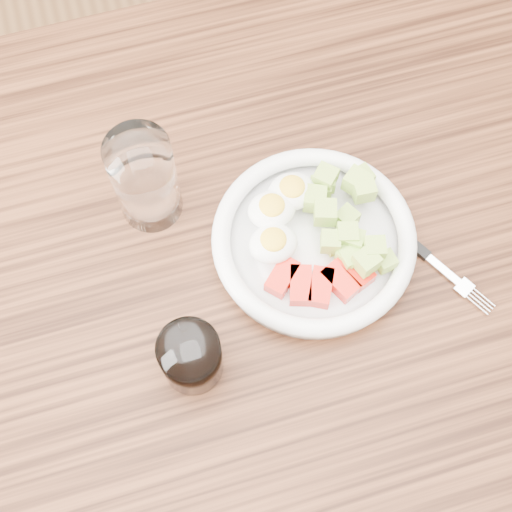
{
  "coord_description": "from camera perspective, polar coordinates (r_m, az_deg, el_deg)",
  "views": [
    {
      "loc": [
        -0.1,
        -0.3,
        1.58
      ],
      "look_at": [
        -0.01,
        0.01,
        0.8
      ],
      "focal_mm": 50.0,
      "sensor_mm": 36.0,
      "label": 1
    }
  ],
  "objects": [
    {
      "name": "dining_table",
      "position": [
        0.97,
        0.74,
        -3.37
      ],
      "size": [
        1.5,
        0.9,
        0.77
      ],
      "color": "brown",
      "rests_on": "ground"
    },
    {
      "name": "water_glass",
      "position": [
        0.86,
        -8.88,
        6.1
      ],
      "size": [
        0.08,
        0.08,
        0.14
      ],
      "primitive_type": "cylinder",
      "color": "white",
      "rests_on": "dining_table"
    },
    {
      "name": "fork",
      "position": [
        0.9,
        12.65,
        0.73
      ],
      "size": [
        0.1,
        0.17,
        0.01
      ],
      "color": "black",
      "rests_on": "dining_table"
    },
    {
      "name": "coffee_glass",
      "position": [
        0.8,
        -5.23,
        -8.07
      ],
      "size": [
        0.07,
        0.07,
        0.08
      ],
      "color": "white",
      "rests_on": "dining_table"
    },
    {
      "name": "ground",
      "position": [
        1.61,
        0.45,
        -11.27
      ],
      "size": [
        4.0,
        4.0,
        0.0
      ],
      "primitive_type": "plane",
      "color": "brown",
      "rests_on": "ground"
    },
    {
      "name": "bowl",
      "position": [
        0.87,
        4.64,
        1.49
      ],
      "size": [
        0.25,
        0.25,
        0.06
      ],
      "color": "white",
      "rests_on": "dining_table"
    }
  ]
}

